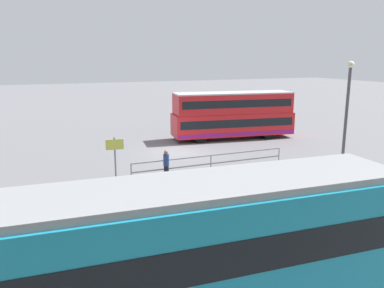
{
  "coord_description": "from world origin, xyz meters",
  "views": [
    {
      "loc": [
        9.46,
        25.09,
        6.62
      ],
      "look_at": [
        1.4,
        5.9,
        1.94
      ],
      "focal_mm": 36.13,
      "sensor_mm": 36.0,
      "label": 1
    }
  ],
  "objects": [
    {
      "name": "pedestrian_near_railing",
      "position": [
        2.89,
        5.8,
        0.99
      ],
      "size": [
        0.4,
        0.4,
        1.71
      ],
      "color": "black",
      "rests_on": "ground"
    },
    {
      "name": "pedestrian_railing",
      "position": [
        0.02,
        5.47,
        0.75
      ],
      "size": [
        9.57,
        0.09,
        1.08
      ],
      "color": "gray",
      "rests_on": "ground"
    },
    {
      "name": "ground_plane",
      "position": [
        0.0,
        0.0,
        0.0
      ],
      "size": [
        160.0,
        160.0,
        0.0
      ],
      "primitive_type": "plane",
      "color": "slate"
    },
    {
      "name": "info_sign",
      "position": [
        5.43,
        4.62,
        1.63
      ],
      "size": [
        0.96,
        0.2,
        2.39
      ],
      "color": "slate",
      "rests_on": "ground"
    },
    {
      "name": "tram_yellow",
      "position": [
        8.04,
        16.7,
        1.88
      ],
      "size": [
        16.06,
        3.53,
        3.62
      ],
      "color": "teal",
      "rests_on": "ground"
    },
    {
      "name": "street_lamp",
      "position": [
        -5.84,
        9.66,
        3.8
      ],
      "size": [
        0.36,
        0.36,
        6.45
      ],
      "color": "#4C4C51",
      "rests_on": "ground"
    },
    {
      "name": "double_decker_bus",
      "position": [
        -5.91,
        -2.79,
        1.96
      ],
      "size": [
        10.28,
        3.9,
        3.84
      ],
      "color": "red",
      "rests_on": "ground"
    }
  ]
}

